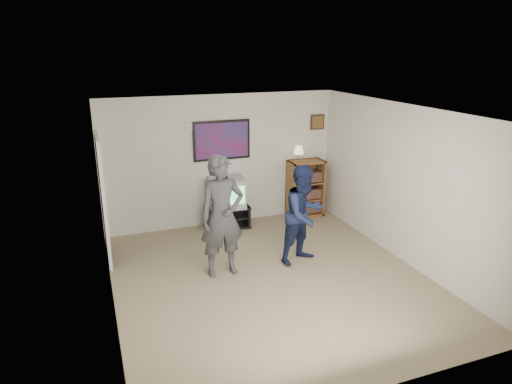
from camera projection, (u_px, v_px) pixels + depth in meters
room_shell at (263, 194)px, 6.75m from camera, size 4.51×5.00×2.51m
media_stand at (227, 217)px, 8.74m from camera, size 0.87×0.52×0.42m
crt_television at (227, 192)px, 8.59m from camera, size 0.72×0.64×0.56m
bookshelf at (305, 188)px, 9.24m from camera, size 0.70×0.40×1.15m
table_lamp at (299, 154)px, 8.94m from camera, size 0.20×0.20×0.31m
person_tall at (222, 216)px, 6.74m from camera, size 0.69×0.47×1.85m
person_short at (304, 214)px, 7.20m from camera, size 0.93×0.83×1.60m
controller_left at (219, 194)px, 6.85m from camera, size 0.07×0.12×0.03m
controller_right at (301, 194)px, 7.29m from camera, size 0.07×0.11×0.03m
poster at (222, 140)px, 8.52m from camera, size 1.10×0.03×0.75m
air_vent at (192, 126)px, 8.25m from camera, size 0.28×0.02×0.14m
small_picture at (317, 122)px, 9.12m from camera, size 0.30×0.03×0.30m
doorway at (102, 201)px, 7.19m from camera, size 0.03×0.85×2.00m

